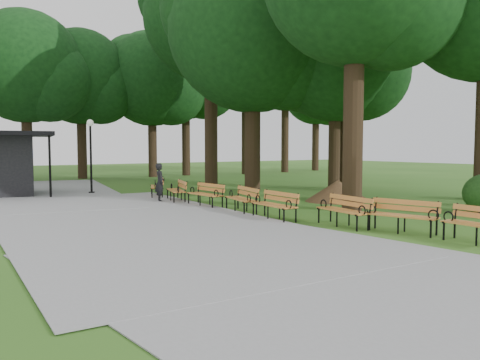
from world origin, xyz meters
TOP-DOWN VIEW (x-y plane):
  - ground at (0.00, 0.00)m, footprint 100.00×100.00m
  - path at (-4.00, 3.00)m, footprint 12.00×38.00m
  - person at (-0.98, 7.21)m, footprint 0.50×0.65m
  - lamp_post at (-2.30, 12.06)m, footprint 0.32×0.32m
  - dirt_mound at (5.26, 3.42)m, footprint 2.42×2.42m
  - bench_1 at (1.28, -2.78)m, footprint 1.14×2.00m
  - bench_2 at (0.78, -1.19)m, footprint 0.83×1.96m
  - bench_3 at (-0.06, 0.89)m, footprint 0.73×1.93m
  - bench_4 at (0.08, 2.90)m, footprint 1.02×1.99m
  - bench_5 at (-0.18, 4.95)m, footprint 0.75×1.94m
  - bench_6 at (-0.36, 7.02)m, footprint 1.16×2.00m
  - bench_7 at (-0.25, 9.19)m, footprint 1.33×2.00m
  - lawn_tree_1 at (8.70, 7.08)m, footprint 6.64×6.64m
  - lawn_tree_2 at (5.06, 9.23)m, footprint 8.57×8.57m
  - lawn_tree_4 at (5.22, 13.64)m, footprint 7.78×7.78m
  - lawn_tree_5 at (9.69, 7.35)m, footprint 4.96×4.96m
  - tree_backdrop at (7.14, 22.43)m, footprint 37.11×9.16m
  - shrub_1 at (10.62, 0.41)m, footprint 1.13×1.13m

SIDE VIEW (x-z plane):
  - ground at x=0.00m, z-range 0.00..0.00m
  - shrub_1 at x=10.62m, z-range -0.48..0.48m
  - path at x=-4.00m, z-range 0.00..0.06m
  - dirt_mound at x=5.26m, z-range 0.00..0.86m
  - bench_1 at x=1.28m, z-range 0.00..0.88m
  - bench_2 at x=0.78m, z-range 0.00..0.88m
  - bench_3 at x=-0.06m, z-range 0.00..0.88m
  - bench_4 at x=0.08m, z-range 0.00..0.88m
  - bench_5 at x=-0.18m, z-range 0.00..0.88m
  - bench_6 at x=-0.36m, z-range 0.00..0.88m
  - bench_7 at x=-0.25m, z-range 0.00..0.88m
  - person at x=-0.98m, z-range 0.00..1.57m
  - lamp_post at x=-2.30m, z-range 0.74..4.26m
  - lawn_tree_1 at x=8.70m, z-range 1.72..11.87m
  - lawn_tree_5 at x=9.69m, z-range 2.22..11.73m
  - tree_backdrop at x=7.14m, z-range 0.00..16.02m
  - lawn_tree_2 at x=5.06m, z-range 1.94..14.46m
  - lawn_tree_4 at x=5.22m, z-range 2.91..16.62m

